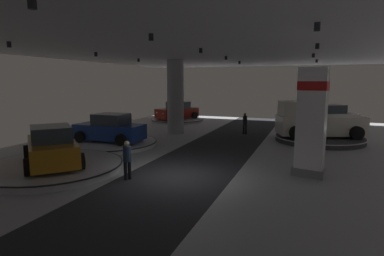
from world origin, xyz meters
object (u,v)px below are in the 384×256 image
object	(u,v)px
display_platform_deep_left	(177,120)
visitor_walking_far	(245,122)
display_car_deep_left	(177,111)
column_left	(175,97)
display_platform_far_right	(319,138)
display_car_near_left	(52,147)
visitor_walking_near	(127,158)
display_car_deep_right	(328,117)
display_platform_mid_left	(110,143)
display_car_mid_left	(110,129)
brand_sign_pylon	(311,121)
pickup_truck_far_right	(315,122)
display_platform_deep_right	(327,128)
display_platform_near_left	(53,167)

from	to	relation	value
display_platform_deep_left	visitor_walking_far	size ratio (longest dim) A/B	3.24
display_car_deep_left	visitor_walking_far	xyz separation A→B (m)	(7.75, -5.23, -0.08)
column_left	display_platform_far_right	world-z (taller)	column_left
display_car_near_left	visitor_walking_near	size ratio (longest dim) A/B	2.74
display_car_deep_right	display_platform_mid_left	bearing A→B (deg)	-139.47
display_car_deep_right	display_car_mid_left	world-z (taller)	display_car_deep_right
brand_sign_pylon	display_car_mid_left	world-z (taller)	brand_sign_pylon
brand_sign_pylon	display_car_deep_left	distance (m)	19.09
display_car_near_left	display_car_mid_left	xyz separation A→B (m)	(-0.98, 5.59, -0.06)
display_car_deep_right	display_platform_deep_left	xyz separation A→B (m)	(-13.63, 1.18, -1.01)
display_car_deep_left	visitor_walking_far	world-z (taller)	display_car_deep_left
pickup_truck_far_right	visitor_walking_far	size ratio (longest dim) A/B	3.58
display_car_deep_left	display_platform_far_right	bearing A→B (deg)	-25.71
display_platform_deep_right	display_car_near_left	distance (m)	20.34
brand_sign_pylon	display_platform_near_left	size ratio (longest dim) A/B	0.75
brand_sign_pylon	display_car_deep_left	xyz separation A→B (m)	(-12.29, 14.55, -1.32)
column_left	display_car_near_left	world-z (taller)	column_left
display_car_deep_right	visitor_walking_far	xyz separation A→B (m)	(-5.87, -4.03, -0.23)
brand_sign_pylon	display_platform_near_left	distance (m)	11.20
display_platform_deep_right	display_car_mid_left	distance (m)	16.85
display_platform_deep_right	pickup_truck_far_right	size ratio (longest dim) A/B	0.85
column_left	display_car_deep_right	world-z (taller)	column_left
pickup_truck_far_right	display_platform_deep_left	xyz separation A→B (m)	(-12.57, 6.27, -1.15)
display_platform_deep_left	display_car_deep_left	bearing A→B (deg)	63.14
display_platform_near_left	display_platform_deep_left	world-z (taller)	display_platform_near_left
display_car_near_left	visitor_walking_far	xyz separation A→B (m)	(5.95, 12.54, -0.18)
display_platform_far_right	pickup_truck_far_right	distance (m)	1.13
column_left	brand_sign_pylon	size ratio (longest dim) A/B	1.23
display_platform_near_left	visitor_walking_near	bearing A→B (deg)	1.86
display_car_deep_right	display_car_deep_left	distance (m)	13.67
column_left	visitor_walking_near	xyz separation A→B (m)	(2.79, -11.05, -1.84)
column_left	pickup_truck_far_right	xyz separation A→B (m)	(9.83, 0.28, -1.48)
display_platform_near_left	visitor_walking_near	xyz separation A→B (m)	(3.74, 0.12, 0.73)
visitor_walking_far	display_car_deep_left	bearing A→B (deg)	145.96
column_left	display_platform_mid_left	bearing A→B (deg)	-109.16
display_platform_deep_left	visitor_walking_near	xyz separation A→B (m)	(5.53, -17.60, 0.78)
pickup_truck_far_right	display_platform_mid_left	bearing A→B (deg)	-153.47
display_platform_far_right	display_car_deep_left	world-z (taller)	display_car_deep_left
display_car_deep_right	display_car_near_left	size ratio (longest dim) A/B	1.04
display_car_mid_left	display_platform_far_right	bearing A→B (deg)	26.41
display_car_mid_left	visitor_walking_far	distance (m)	9.82
display_platform_deep_right	visitor_walking_near	xyz separation A→B (m)	(-8.07, -16.41, 0.70)
display_platform_mid_left	column_left	bearing A→B (deg)	70.84
brand_sign_pylon	display_platform_mid_left	size ratio (longest dim) A/B	0.78
pickup_truck_far_right	column_left	bearing A→B (deg)	-178.39
display_platform_near_left	display_platform_far_right	distance (m)	16.02
display_platform_deep_left	display_car_mid_left	distance (m)	12.21
display_platform_deep_left	visitor_walking_far	world-z (taller)	visitor_walking_far
display_platform_far_right	display_car_mid_left	xyz separation A→B (m)	(-12.05, -5.98, 0.84)
display_car_deep_right	visitor_walking_near	bearing A→B (deg)	-116.25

